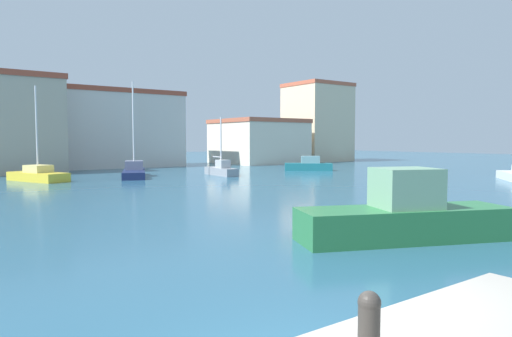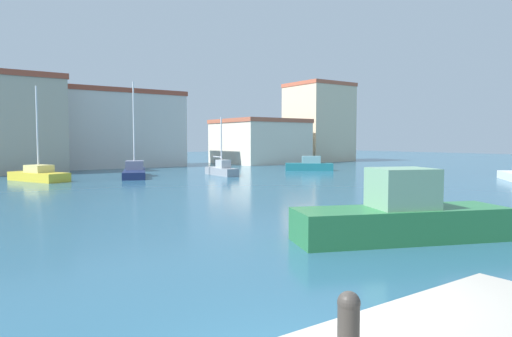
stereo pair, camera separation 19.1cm
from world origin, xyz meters
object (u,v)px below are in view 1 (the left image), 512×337
Objects in this scene: motorboat_teal_far_left at (309,165)px; motorboat_green_near_pier at (405,216)px; mooring_bollard at (369,325)px; sailboat_yellow_behind_lamppost at (38,175)px; sailboat_navy_outer_mooring at (134,171)px; sailboat_grey_inner_mooring at (221,170)px.

motorboat_teal_far_left is 0.67× the size of motorboat_green_near_pier.
mooring_bollard is 0.09× the size of sailboat_yellow_behind_lamppost.
mooring_bollard is at bearing -107.19° from sailboat_navy_outer_mooring.
sailboat_grey_inner_mooring is 0.64× the size of sailboat_navy_outer_mooring.
sailboat_yellow_behind_lamppost is (3.17, 33.40, -0.98)m from mooring_bollard.
sailboat_grey_inner_mooring reaches higher than motorboat_green_near_pier.
motorboat_green_near_pier is (-1.79, -27.24, 0.25)m from sailboat_navy_outer_mooring.
motorboat_green_near_pier reaches higher than mooring_bollard.
mooring_bollard is 0.10× the size of motorboat_green_near_pier.
sailboat_navy_outer_mooring is (7.08, -0.29, 0.00)m from sailboat_yellow_behind_lamppost.
motorboat_teal_far_left is at bearing -8.93° from sailboat_navy_outer_mooring.
sailboat_grey_inner_mooring is (13.64, -3.08, 0.02)m from sailboat_yellow_behind_lamppost.
mooring_bollard is at bearing -95.41° from sailboat_yellow_behind_lamppost.
motorboat_green_near_pier is at bearing -79.13° from sailboat_yellow_behind_lamppost.
motorboat_green_near_pier is at bearing -108.86° from sailboat_grey_inner_mooring.
motorboat_teal_far_left is 16.82m from sailboat_navy_outer_mooring.
motorboat_green_near_pier reaches higher than motorboat_teal_far_left.
motorboat_green_near_pier is at bearing -93.76° from sailboat_navy_outer_mooring.
motorboat_teal_far_left is (23.69, -2.90, 0.06)m from sailboat_yellow_behind_lamppost.
sailboat_yellow_behind_lamppost is 1.04× the size of motorboat_green_near_pier.
sailboat_navy_outer_mooring is at bearing 86.24° from motorboat_green_near_pier.
sailboat_navy_outer_mooring is (-6.56, 2.79, -0.02)m from sailboat_grey_inner_mooring.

